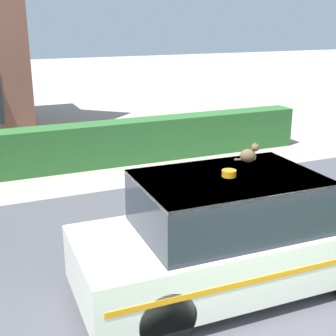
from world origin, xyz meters
name	(u,v)px	position (x,y,z in m)	size (l,w,h in m)	color
road_strip	(179,251)	(0.00, 3.85, 0.01)	(28.00, 5.90, 0.01)	#4C4C51
garden_hedge	(108,144)	(0.28, 8.55, 0.52)	(10.29, 0.63, 1.04)	#2D662D
police_car	(235,235)	(0.22, 2.66, 0.75)	(4.21, 1.73, 1.63)	black
cat	(249,154)	(0.50, 2.84, 1.75)	(0.25, 0.24, 0.26)	brown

